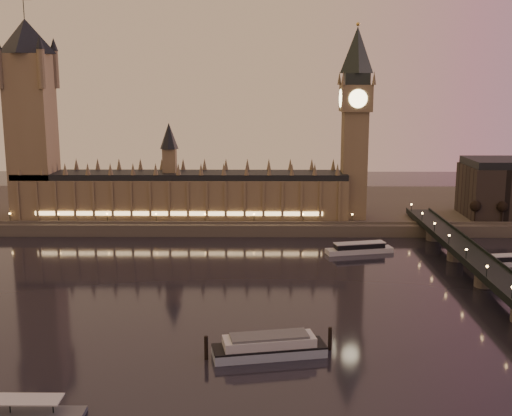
{
  "coord_description": "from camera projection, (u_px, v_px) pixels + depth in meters",
  "views": [
    {
      "loc": [
        4.23,
        -224.65,
        79.51
      ],
      "look_at": [
        1.74,
        35.0,
        28.36
      ],
      "focal_mm": 45.0,
      "sensor_mm": 36.0,
      "label": 1
    }
  ],
  "objects": [
    {
      "name": "bare_tree_0",
      "position": [
        475.0,
        205.0,
        338.67
      ],
      "size": [
        6.2,
        6.2,
        12.61
      ],
      "color": "black",
      "rests_on": "ground"
    },
    {
      "name": "bare_tree_1",
      "position": [
        500.0,
        205.0,
        338.55
      ],
      "size": [
        6.2,
        6.2,
        12.61
      ],
      "color": "black",
      "rests_on": "ground"
    },
    {
      "name": "cruise_boat_b",
      "position": [
        510.0,
        261.0,
        282.58
      ],
      "size": [
        26.84,
        10.68,
        4.82
      ],
      "rotation": [
        0.0,
        0.0,
        0.16
      ],
      "color": "silver",
      "rests_on": "ground"
    },
    {
      "name": "palace_of_westminster",
      "position": [
        181.0,
        189.0,
        350.69
      ],
      "size": [
        180.0,
        26.62,
        52.0
      ],
      "color": "brown",
      "rests_on": "ground"
    },
    {
      "name": "ground",
      "position": [
        250.0,
        302.0,
        235.81
      ],
      "size": [
        700.0,
        700.0,
        0.0
      ],
      "primitive_type": "plane",
      "color": "black",
      "rests_on": "ground"
    },
    {
      "name": "far_embankment",
      "position": [
        304.0,
        208.0,
        396.83
      ],
      "size": [
        560.0,
        130.0,
        6.0
      ],
      "primitive_type": "cube",
      "color": "#423D35",
      "rests_on": "ground"
    },
    {
      "name": "moored_barge",
      "position": [
        269.0,
        346.0,
        188.84
      ],
      "size": [
        37.88,
        15.46,
        7.07
      ],
      "rotation": [
        0.0,
        0.0,
        0.19
      ],
      "color": "#90A1B7",
      "rests_on": "ground"
    },
    {
      "name": "victoria_tower",
      "position": [
        30.0,
        108.0,
        342.93
      ],
      "size": [
        31.68,
        31.68,
        118.0
      ],
      "color": "brown",
      "rests_on": "ground"
    },
    {
      "name": "big_ben",
      "position": [
        355.0,
        112.0,
        341.64
      ],
      "size": [
        17.68,
        17.68,
        104.0
      ],
      "color": "brown",
      "rests_on": "ground"
    },
    {
      "name": "cruise_boat_a",
      "position": [
        359.0,
        248.0,
        302.86
      ],
      "size": [
        32.78,
        13.88,
        5.13
      ],
      "rotation": [
        0.0,
        0.0,
        0.22
      ],
      "color": "silver",
      "rests_on": "ground"
    },
    {
      "name": "westminster_bridge",
      "position": [
        501.0,
        288.0,
        233.88
      ],
      "size": [
        13.2,
        260.0,
        15.3
      ],
      "color": "black",
      "rests_on": "ground"
    }
  ]
}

